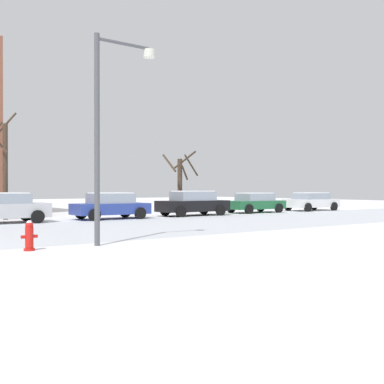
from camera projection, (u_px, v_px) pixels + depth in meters
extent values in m
cylinder|color=red|center=(29.00, 250.00, 12.83)|extent=(0.30, 0.30, 0.06)
cylinder|color=red|center=(29.00, 238.00, 12.83)|extent=(0.22, 0.22, 0.59)
sphere|color=red|center=(29.00, 225.00, 12.83)|extent=(0.21, 0.21, 0.21)
cylinder|color=red|center=(23.00, 237.00, 12.74)|extent=(0.12, 0.09, 0.09)
cylinder|color=red|center=(35.00, 236.00, 12.93)|extent=(0.12, 0.09, 0.09)
sphere|color=white|center=(29.00, 223.00, 12.83)|extent=(0.15, 0.15, 0.15)
cylinder|color=#4C4F54|center=(97.00, 140.00, 13.92)|extent=(0.16, 0.16, 6.25)
cylinder|color=#4C4F54|center=(124.00, 44.00, 14.42)|extent=(1.78, 0.10, 0.10)
cylinder|color=silver|center=(149.00, 54.00, 14.94)|extent=(0.36, 0.36, 0.25)
cube|color=silver|center=(4.00, 211.00, 22.93)|extent=(4.16, 1.94, 0.69)
cube|color=#8C99A8|center=(4.00, 199.00, 22.92)|extent=(2.30, 1.76, 0.47)
cube|color=white|center=(4.00, 193.00, 22.92)|extent=(2.09, 1.63, 0.06)
cylinder|color=black|center=(26.00, 215.00, 24.48)|extent=(0.64, 0.23, 0.64)
cylinder|color=black|center=(38.00, 217.00, 22.91)|extent=(0.64, 0.23, 0.64)
cube|color=#283D93|center=(111.00, 209.00, 26.05)|extent=(4.17, 1.86, 0.60)
cube|color=#8C99A8|center=(111.00, 198.00, 26.05)|extent=(2.31, 1.69, 0.54)
cube|color=white|center=(111.00, 193.00, 26.05)|extent=(2.10, 1.56, 0.06)
cylinder|color=black|center=(125.00, 212.00, 27.58)|extent=(0.64, 0.23, 0.64)
cylinder|color=black|center=(140.00, 213.00, 26.07)|extent=(0.64, 0.23, 0.64)
cylinder|color=black|center=(81.00, 213.00, 26.04)|extent=(0.64, 0.23, 0.64)
cylinder|color=black|center=(94.00, 215.00, 24.54)|extent=(0.64, 0.23, 0.64)
cube|color=black|center=(193.00, 206.00, 29.32)|extent=(4.58, 1.81, 0.67)
cube|color=#8C99A8|center=(193.00, 196.00, 29.32)|extent=(2.53, 1.64, 0.55)
cube|color=white|center=(193.00, 191.00, 29.32)|extent=(2.30, 1.51, 0.06)
cylinder|color=black|center=(204.00, 209.00, 30.90)|extent=(0.64, 0.23, 0.64)
cylinder|color=black|center=(221.00, 210.00, 29.44)|extent=(0.64, 0.23, 0.64)
cylinder|color=black|center=(165.00, 211.00, 29.21)|extent=(0.64, 0.23, 0.64)
cylinder|color=black|center=(181.00, 212.00, 27.75)|extent=(0.64, 0.23, 0.64)
cube|color=#1E6038|center=(255.00, 205.00, 32.90)|extent=(4.29, 1.88, 0.56)
cube|color=#8C99A8|center=(255.00, 197.00, 32.89)|extent=(2.37, 1.70, 0.50)
cube|color=white|center=(255.00, 193.00, 32.89)|extent=(2.16, 1.57, 0.06)
cylinder|color=black|center=(261.00, 207.00, 34.45)|extent=(0.64, 0.23, 0.64)
cylinder|color=black|center=(279.00, 208.00, 32.93)|extent=(0.64, 0.23, 0.64)
cylinder|color=black|center=(231.00, 208.00, 32.86)|extent=(0.64, 0.23, 0.64)
cylinder|color=black|center=(249.00, 209.00, 31.35)|extent=(0.64, 0.23, 0.64)
cube|color=white|center=(311.00, 203.00, 35.98)|extent=(4.53, 1.97, 0.61)
cube|color=#8C99A8|center=(311.00, 196.00, 35.98)|extent=(2.51, 1.79, 0.45)
cube|color=white|center=(311.00, 193.00, 35.98)|extent=(2.28, 1.65, 0.06)
cylinder|color=black|center=(314.00, 206.00, 37.61)|extent=(0.64, 0.23, 0.64)
cylinder|color=black|center=(334.00, 206.00, 36.03)|extent=(0.64, 0.23, 0.64)
cylinder|color=black|center=(288.00, 206.00, 35.94)|extent=(0.64, 0.23, 0.64)
cylinder|color=black|center=(308.00, 207.00, 34.35)|extent=(0.64, 0.23, 0.64)
cylinder|color=#423326|center=(5.00, 172.00, 25.62)|extent=(0.27, 0.27, 5.20)
cylinder|color=#423326|center=(6.00, 124.00, 26.09)|extent=(1.06, 0.50, 1.30)
cylinder|color=#423326|center=(180.00, 186.00, 32.15)|extent=(0.32, 0.32, 3.70)
cylinder|color=#423326|center=(185.00, 172.00, 31.96)|extent=(0.81, 0.47, 1.01)
cylinder|color=#423326|center=(184.00, 160.00, 32.91)|extent=(1.05, 1.54, 1.30)
cylinder|color=#423326|center=(169.00, 163.00, 31.70)|extent=(0.24, 1.73, 1.27)
cylinder|color=#423326|center=(191.00, 165.00, 31.72)|extent=(1.70, 0.90, 1.39)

